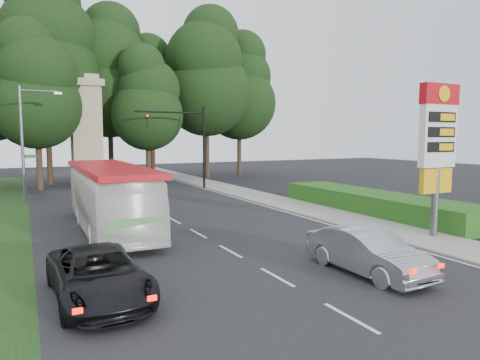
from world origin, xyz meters
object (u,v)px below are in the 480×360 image
monument (86,131)px  suv_charcoal (98,274)px  traffic_signal_mast (190,135)px  streetlight_signs (25,138)px  sedan_silver (368,251)px  transit_bus (110,198)px  gas_station_pylon (438,139)px

monument → suv_charcoal: bearing=-96.8°
traffic_signal_mast → monument: (-7.68, 6.00, 0.43)m
monument → traffic_signal_mast: bearing=-38.0°
traffic_signal_mast → streetlight_signs: size_ratio=0.90×
sedan_silver → transit_bus: bearing=119.8°
transit_bus → sedan_silver: 12.48m
traffic_signal_mast → suv_charcoal: bearing=-116.0°
gas_station_pylon → monument: size_ratio=0.68×
traffic_signal_mast → monument: monument is taller
monument → suv_charcoal: (-3.42, -28.78, -4.40)m
sedan_silver → suv_charcoal: bearing=167.2°
traffic_signal_mast → suv_charcoal: traffic_signal_mast is taller
streetlight_signs → transit_bus: (3.49, -11.82, -2.86)m
transit_bus → sedan_silver: transit_bus is taller
gas_station_pylon → sedan_silver: gas_station_pylon is taller
gas_station_pylon → streetlight_signs: size_ratio=0.86×
transit_bus → sedan_silver: (6.42, -10.68, -0.82)m
suv_charcoal → streetlight_signs: bearing=92.0°
gas_station_pylon → monument: (-11.20, 28.01, 0.66)m
gas_station_pylon → traffic_signal_mast: 22.29m
traffic_signal_mast → streetlight_signs: bearing=-171.1°
traffic_signal_mast → suv_charcoal: 25.65m
sedan_silver → streetlight_signs: bearing=112.5°
gas_station_pylon → streetlight_signs: streetlight_signs is taller
traffic_signal_mast → streetlight_signs: (-12.67, -1.99, -0.23)m
traffic_signal_mast → monument: size_ratio=0.72×
gas_station_pylon → streetlight_signs: 25.74m
monument → transit_bus: monument is taller
traffic_signal_mast → transit_bus: traffic_signal_mast is taller
transit_bus → sedan_silver: size_ratio=2.45×
traffic_signal_mast → suv_charcoal: (-11.10, -22.78, -3.97)m
streetlight_signs → sedan_silver: 24.86m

